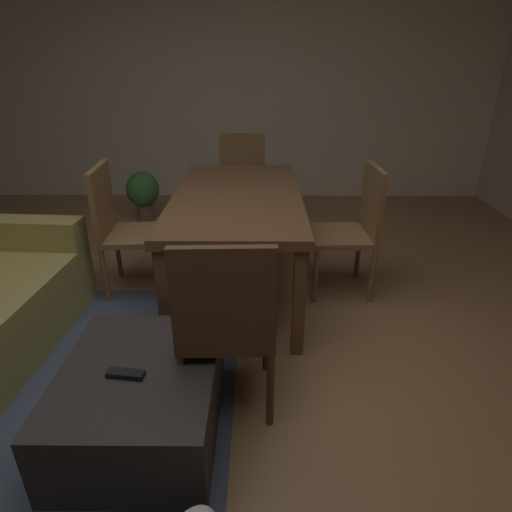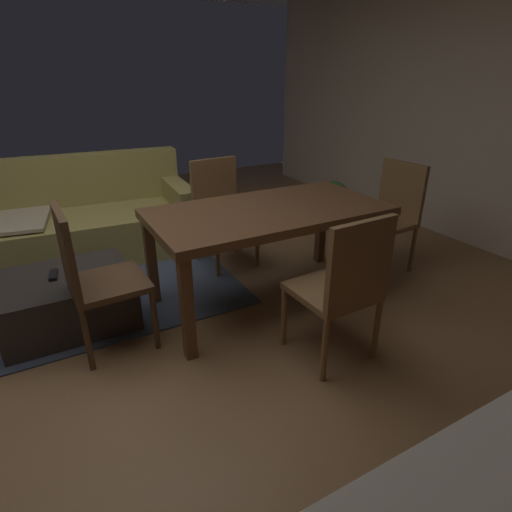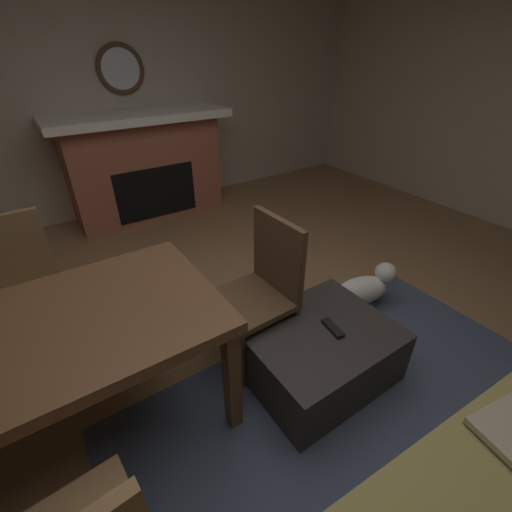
% 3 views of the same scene
% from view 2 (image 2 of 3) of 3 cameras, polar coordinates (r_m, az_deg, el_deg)
% --- Properties ---
extents(floor, '(8.42, 8.42, 0.00)m').
position_cam_2_polar(floor, '(3.06, -18.26, -8.93)').
color(floor, olive).
extents(wall_right_window_side, '(0.12, 6.66, 2.61)m').
position_cam_2_polar(wall_right_window_side, '(4.65, 28.66, 17.70)').
color(wall_right_window_side, beige).
rests_on(wall_right_window_side, ground).
extents(area_rug, '(2.60, 2.00, 0.01)m').
position_cam_2_polar(area_rug, '(3.72, -25.20, -3.89)').
color(area_rug, '#3D475B').
rests_on(area_rug, ground).
extents(couch, '(2.27, 1.06, 0.90)m').
position_cam_2_polar(couch, '(4.22, -24.50, 4.07)').
color(couch, '#9E8E4C').
rests_on(couch, ground).
extents(ottoman_coffee_table, '(0.83, 0.68, 0.37)m').
position_cam_2_polar(ottoman_coffee_table, '(3.11, -24.70, -5.61)').
color(ottoman_coffee_table, '#2D2826').
rests_on(ottoman_coffee_table, ground).
extents(tv_remote, '(0.07, 0.17, 0.02)m').
position_cam_2_polar(tv_remote, '(3.05, -26.42, -2.36)').
color(tv_remote, black).
rests_on(tv_remote, ottoman_coffee_table).
extents(dining_table, '(1.67, 0.88, 0.74)m').
position_cam_2_polar(dining_table, '(2.93, 1.81, 5.27)').
color(dining_table, brown).
rests_on(dining_table, ground).
extents(dining_chair_east, '(0.47, 0.47, 0.93)m').
position_cam_2_polar(dining_chair_east, '(3.73, 18.30, 6.01)').
color(dining_chair_east, brown).
rests_on(dining_chair_east, ground).
extents(dining_chair_north, '(0.47, 0.47, 0.93)m').
position_cam_2_polar(dining_chair_north, '(3.67, -4.97, 6.90)').
color(dining_chair_north, brown).
rests_on(dining_chair_north, ground).
extents(dining_chair_south, '(0.46, 0.46, 0.93)m').
position_cam_2_polar(dining_chair_south, '(2.37, 12.14, -3.75)').
color(dining_chair_south, brown).
rests_on(dining_chair_south, ground).
extents(dining_chair_west, '(0.46, 0.46, 0.93)m').
position_cam_2_polar(dining_chair_west, '(2.62, -22.03, -2.24)').
color(dining_chair_west, '#513823').
rests_on(dining_chair_west, ground).
extents(potted_plant, '(0.34, 0.34, 0.52)m').
position_cam_2_polar(potted_plant, '(4.68, 10.75, 7.67)').
color(potted_plant, brown).
rests_on(potted_plant, ground).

